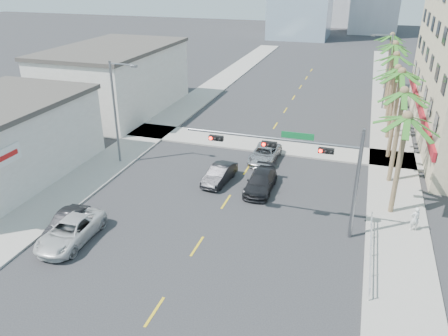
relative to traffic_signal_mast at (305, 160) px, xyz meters
The scene contains 23 objects.
ground 11.06m from the traffic_signal_mast, 126.03° to the right, with size 260.00×260.00×0.00m, color #262628.
sidewalk_right 14.44m from the traffic_signal_mast, 62.71° to the left, with size 4.00×120.00×0.15m, color gray.
sidewalk_left 22.05m from the traffic_signal_mast, 145.89° to the left, with size 4.00×120.00×0.15m, color gray.
sidewalk_cross 15.99m from the traffic_signal_mast, 112.38° to the left, with size 80.00×4.00×0.15m, color gray.
building_left_far 32.30m from the traffic_signal_mast, 141.59° to the left, with size 11.00×18.00×7.20m, color beige.
traffic_signal_mast is the anchor object (origin of this frame).
palm_tree_0 7.37m from the traffic_signal_mast, 34.84° to the left, with size 4.80×4.80×7.80m.
palm_tree_1 11.18m from the traffic_signal_mast, 57.84° to the left, with size 4.80×4.80×8.16m.
palm_tree_2 15.81m from the traffic_signal_mast, 68.07° to the left, with size 4.80×4.80×8.52m.
palm_tree_3 20.59m from the traffic_signal_mast, 73.51° to the left, with size 4.80×4.80×7.80m.
palm_tree_4 25.63m from the traffic_signal_mast, 76.83° to the left, with size 4.80×4.80×8.16m.
palm_tree_5 30.72m from the traffic_signal_mast, 79.05° to the left, with size 4.80×4.80×8.52m.
palm_tree_6 35.78m from the traffic_signal_mast, 80.63° to the left, with size 4.80×4.80×7.80m.
palm_tree_7 40.93m from the traffic_signal_mast, 81.82° to the left, with size 4.80×4.80×8.16m.
streetlight_left 17.84m from the traffic_signal_mast, 160.18° to the left, with size 2.55×0.25×9.00m.
streetlight_right 30.50m from the traffic_signal_mast, 80.16° to the left, with size 2.55×0.25×9.00m.
guardrail 6.59m from the traffic_signal_mast, 23.39° to the right, with size 0.08×8.08×1.00m.
car_parked_mid 15.98m from the traffic_signal_mast, 161.21° to the right, with size 1.38×3.97×1.31m, color black.
car_parked_far 15.41m from the traffic_signal_mast, 156.71° to the right, with size 2.45×5.31×1.48m, color silver.
car_lane_left 9.87m from the traffic_signal_mast, 145.38° to the left, with size 1.48×4.25×1.40m, color black.
car_lane_center 12.19m from the traffic_signal_mast, 114.86° to the left, with size 2.25×4.88×1.36m, color #ABACB0.
car_lane_right 7.43m from the traffic_signal_mast, 128.93° to the left, with size 1.99×4.89×1.42m, color black.
pedestrian 8.46m from the traffic_signal_mast, 15.11° to the left, with size 0.62×0.41×1.70m, color silver.
Camera 1 is at (8.57, -17.13, 15.89)m, focal length 35.00 mm.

